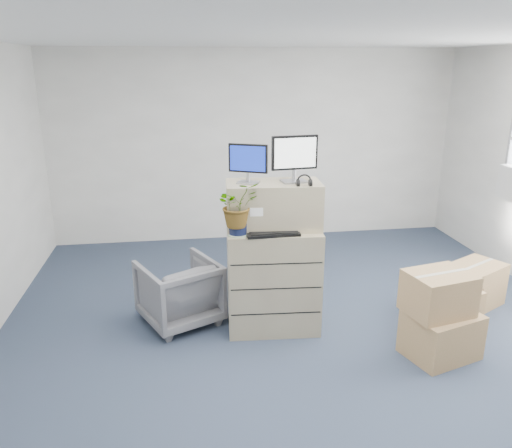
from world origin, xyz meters
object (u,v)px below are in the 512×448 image
Objects in this scene: filing_cabinet_lower at (273,279)px; water_bottle at (280,212)px; office_chair at (179,289)px; monitor_left at (248,161)px; keyboard at (272,233)px; potted_plant at (238,210)px; monitor_right at (295,156)px.

water_bottle reaches higher than filing_cabinet_lower.
monitor_left is at bearing 139.01° from office_chair.
water_bottle is at bearing 28.32° from monitor_left.
filing_cabinet_lower is 0.56m from keyboard.
water_bottle is (0.32, 0.02, -0.51)m from monitor_left.
potted_plant reaches higher than water_bottle.
filing_cabinet_lower is at bearing 19.31° from potted_plant.
keyboard is 1.73× the size of water_bottle.
keyboard is at bearing -149.19° from monitor_right.
keyboard is at bearing -6.22° from potted_plant.
filing_cabinet_lower is 2.11× the size of keyboard.
filing_cabinet_lower is 2.03× the size of potted_plant.
potted_plant is (-0.12, -0.17, -0.42)m from monitor_left.
keyboard is at bearing -21.76° from monitor_left.
keyboard is 0.39m from potted_plant.
filing_cabinet_lower is 1.24m from monitor_right.
monitor_right reaches higher than potted_plant.
potted_plant is at bearing 121.87° from office_chair.
filing_cabinet_lower is 0.85m from potted_plant.
filing_cabinet_lower is at bearing 140.06° from office_chair.
water_bottle is at bearing 144.80° from office_chair.
monitor_right is 0.57m from water_bottle.
filing_cabinet_lower is 1.21m from monitor_left.
monitor_left is 0.71× the size of potted_plant.
potted_plant is at bearing -156.69° from filing_cabinet_lower.
monitor_left reaches higher than filing_cabinet_lower.
monitor_left reaches higher than potted_plant.
potted_plant reaches higher than keyboard.
keyboard is 0.67× the size of office_chair.
monitor_right is at bearing 36.17° from keyboard.
keyboard is 1.20m from office_chair.
keyboard is 0.96× the size of potted_plant.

